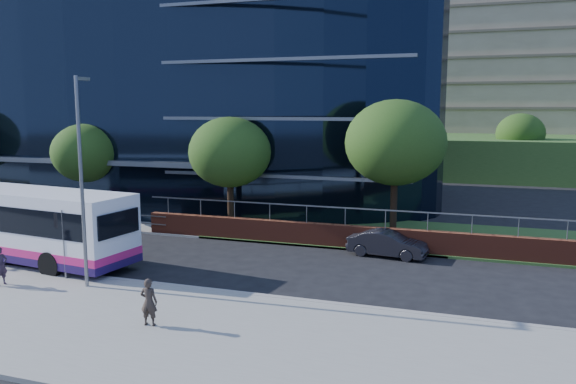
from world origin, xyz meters
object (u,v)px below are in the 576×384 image
(city_bus, at_px, (16,223))
(parked_car, at_px, (387,244))
(tree_far_d, at_px, (395,143))
(tree_far_c, at_px, (230,152))
(pedestrian, at_px, (1,266))
(tree_far_b, at_px, (87,153))
(tree_dist_e, at_px, (520,134))
(street_sign, at_px, (63,230))
(pedestrian_b, at_px, (149,302))
(streetlight_east, at_px, (82,176))

(city_bus, height_order, parked_car, city_bus)
(city_bus, bearing_deg, tree_far_d, 38.43)
(tree_far_c, xyz_separation_m, parked_car, (9.24, -2.50, -3.92))
(city_bus, height_order, pedestrian, city_bus)
(tree_far_b, xyz_separation_m, tree_dist_e, (27.00, 30.50, 0.33))
(city_bus, bearing_deg, tree_far_b, 116.25)
(street_sign, xyz_separation_m, tree_far_c, (2.50, 10.59, 2.39))
(tree_dist_e, distance_m, city_bus, 46.35)
(tree_far_b, distance_m, parked_car, 19.80)
(tree_far_d, bearing_deg, street_sign, -134.78)
(tree_far_d, xyz_separation_m, parked_car, (0.24, -3.50, -4.57))
(street_sign, bearing_deg, city_bus, 156.17)
(tree_dist_e, bearing_deg, city_bus, -120.85)
(parked_car, xyz_separation_m, pedestrian, (-13.48, -9.64, 0.29))
(city_bus, relative_size, pedestrian, 8.32)
(tree_far_d, distance_m, pedestrian, 19.14)
(pedestrian, bearing_deg, street_sign, -37.64)
(street_sign, bearing_deg, tree_far_c, 76.71)
(tree_far_b, xyz_separation_m, city_bus, (3.27, -9.22, -2.44))
(tree_dist_e, xyz_separation_m, pedestrian, (-21.24, -43.14, -3.63))
(tree_far_c, distance_m, pedestrian_b, 14.75)
(tree_far_d, height_order, pedestrian, tree_far_d)
(parked_car, distance_m, pedestrian_b, 12.75)
(tree_dist_e, bearing_deg, street_sign, -115.12)
(tree_far_b, bearing_deg, tree_far_d, 1.51)
(street_sign, height_order, tree_dist_e, tree_dist_e)
(parked_car, bearing_deg, tree_far_d, 11.19)
(tree_far_d, bearing_deg, city_bus, -148.28)
(street_sign, bearing_deg, pedestrian_b, -28.75)
(tree_far_b, height_order, pedestrian_b, tree_far_b)
(street_sign, height_order, tree_far_d, tree_far_d)
(tree_far_b, relative_size, tree_far_c, 0.93)
(street_sign, bearing_deg, tree_far_d, 45.22)
(tree_dist_e, xyz_separation_m, streetlight_east, (-18.00, -42.17, -0.10))
(city_bus, bearing_deg, pedestrian_b, -20.05)
(city_bus, relative_size, pedestrian_b, 8.22)
(tree_dist_e, bearing_deg, streetlight_east, -113.11)
(tree_far_d, relative_size, pedestrian_b, 4.86)
(city_bus, relative_size, parked_car, 3.38)
(pedestrian, distance_m, pedestrian_b, 7.91)
(tree_far_b, height_order, streetlight_east, streetlight_east)
(street_sign, height_order, pedestrian_b, street_sign)
(parked_car, height_order, pedestrian, pedestrian)
(tree_far_d, relative_size, pedestrian, 4.92)
(tree_far_d, relative_size, tree_dist_e, 1.14)
(street_sign, xyz_separation_m, tree_far_b, (-7.50, 11.09, 2.06))
(parked_car, bearing_deg, tree_far_c, 82.10)
(street_sign, xyz_separation_m, city_bus, (-4.23, 1.87, -0.38))
(tree_far_d, bearing_deg, pedestrian_b, -110.37)
(tree_dist_e, relative_size, pedestrian_b, 4.25)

